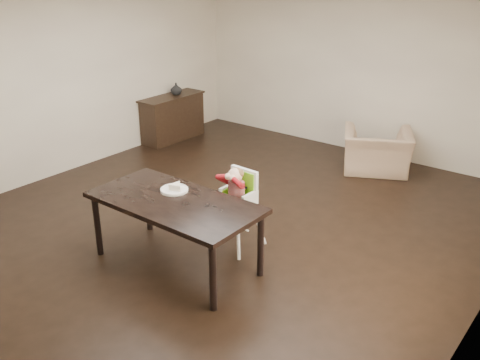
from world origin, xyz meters
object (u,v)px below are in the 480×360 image
Objects in this scene: high_chair at (238,191)px; sideboard at (173,118)px; armchair at (377,144)px; dining_table at (175,207)px.

high_chair reaches higher than sideboard.
armchair is at bearing 12.50° from sideboard.
armchair is 3.60m from sideboard.
dining_table is 0.77m from high_chair.
sideboard is at bearing 147.23° from high_chair.
high_chair reaches higher than dining_table.
high_chair is 0.96× the size of armchair.
dining_table is at bearing 55.18° from armchair.
sideboard reaches higher than dining_table.
dining_table is 1.83× the size of armchair.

